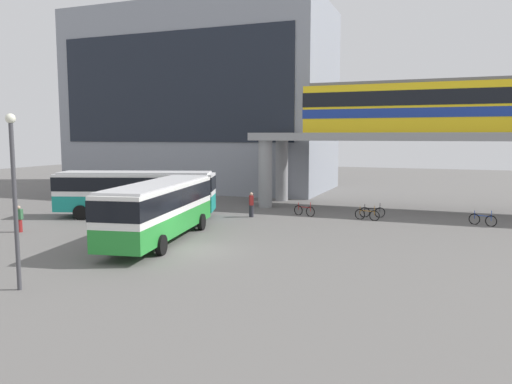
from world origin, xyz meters
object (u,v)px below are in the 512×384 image
station_building (202,101)px  bus_secondary (136,189)px  bus_main (160,205)px  bicycle_blue (483,220)px  bicycle_brown (367,215)px  train (462,105)px  pedestrian_at_kerb (251,205)px  bicycle_black (372,212)px  bicycle_red (304,211)px  pedestrian_walking_across (19,220)px

station_building → bus_secondary: bearing=-76.4°
bus_main → bicycle_blue: bearing=34.4°
bicycle_brown → bicycle_blue: (7.25, 0.54, 0.00)m
station_building → bus_secondary: 21.94m
train → bicycle_brown: (-5.82, -5.57, -7.57)m
train → bicycle_blue: bearing=-74.2°
pedestrian_at_kerb → bicycle_blue: bearing=8.2°
train → bicycle_black: train is taller
bicycle_blue → station_building: bearing=151.5°
bicycle_red → bicycle_black: bearing=12.6°
station_building → pedestrian_at_kerb: station_building is taller
train → bicycle_blue: 9.20m
bicycle_black → bicycle_blue: bearing=-6.1°
bus_main → pedestrian_walking_across: size_ratio=7.12×
bus_main → bicycle_red: bus_main is taller
station_building → pedestrian_at_kerb: size_ratio=15.73×
bicycle_brown → bicycle_blue: size_ratio=1.06×
train → bicycle_red: bearing=-152.8°
bus_secondary → bicycle_blue: size_ratio=6.82×
bicycle_blue → bicycle_red: 11.75m
bus_main → bus_secondary: same height
train → pedestrian_walking_across: bearing=-144.9°
bicycle_brown → pedestrian_at_kerb: 8.05m
bus_secondary → train: bearing=25.4°
bus_secondary → bicycle_black: bus_secondary is taller
bus_main → pedestrian_at_kerb: 9.56m
bus_main → station_building: bearing=112.1°
bicycle_black → bicycle_red: (-4.67, -1.04, 0.00)m
bicycle_blue → bicycle_red: bearing=-178.6°
station_building → bus_main: station_building is taller
pedestrian_walking_across → station_building: bearing=93.2°
bicycle_brown → pedestrian_walking_across: pedestrian_walking_across is taller
bicycle_blue → pedestrian_walking_across: (-26.06, -12.27, 0.38)m
pedestrian_at_kerb → pedestrian_walking_across: bearing=-137.3°
bus_main → bicycle_brown: (9.55, 10.96, -1.63)m
bus_main → train: bearing=47.1°
bicycle_black → pedestrian_at_kerb: size_ratio=1.00×
station_building → bicycle_black: station_building is taller
pedestrian_at_kerb → bicycle_black: bearing=20.0°
bicycle_blue → pedestrian_at_kerb: size_ratio=0.94×
bus_secondary → bicycle_brown: (15.46, 4.55, -1.63)m
bus_main → bicycle_blue: (16.80, 11.50, -1.63)m
bus_secondary → bicycle_blue: bus_secondary is taller
bicycle_brown → bicycle_blue: 7.27m
bicycle_brown → pedestrian_walking_across: size_ratio=1.10×
bicycle_black → bicycle_red: same height
station_building → train: bearing=-20.8°
bus_secondary → pedestrian_at_kerb: (7.59, 2.92, -1.16)m
station_building → pedestrian_walking_across: 28.64m
train → bus_main: size_ratio=2.05×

